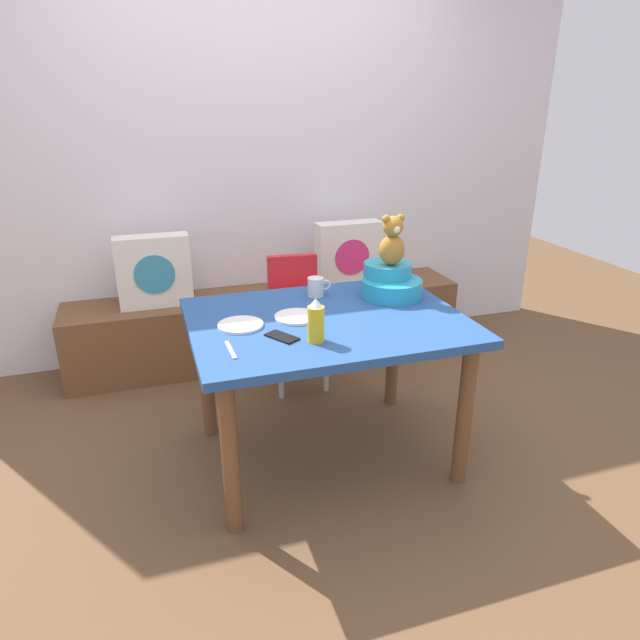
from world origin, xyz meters
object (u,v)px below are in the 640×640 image
object	(u,v)px
dining_table	(327,339)
coffee_mug	(316,287)
teddy_bear	(392,241)
ketchup_bottle	(316,321)
highchair	(296,305)
dinner_plate_far	(241,325)
pillow_floral_left	(154,271)
cell_phone	(282,337)
infant_seat_teal	(390,282)
pillow_floral_right	(348,255)
dinner_plate_near	(296,317)

from	to	relation	value
dining_table	coffee_mug	xyz separation A→B (m)	(0.04, 0.30, 0.15)
teddy_bear	ketchup_bottle	bearing A→B (deg)	-140.92
highchair	dinner_plate_far	world-z (taller)	highchair
ketchup_bottle	pillow_floral_left	bearing A→B (deg)	112.23
highchair	cell_phone	size ratio (longest dim) A/B	5.49
infant_seat_teal	pillow_floral_right	bearing A→B (deg)	81.11
pillow_floral_left	dinner_plate_near	size ratio (longest dim) A/B	2.20
dinner_plate_near	pillow_floral_left	bearing A→B (deg)	116.52
pillow_floral_right	teddy_bear	distance (m)	1.07
dining_table	highchair	size ratio (longest dim) A/B	1.56
infant_seat_teal	dinner_plate_far	world-z (taller)	infant_seat_teal
highchair	teddy_bear	world-z (taller)	teddy_bear
ketchup_bottle	cell_phone	size ratio (longest dim) A/B	1.28
pillow_floral_right	teddy_bear	world-z (taller)	teddy_bear
dinner_plate_near	cell_phone	xyz separation A→B (m)	(-0.12, -0.20, -0.00)
pillow_floral_left	infant_seat_teal	bearing A→B (deg)	-42.16
infant_seat_teal	teddy_bear	distance (m)	0.21
highchair	dinner_plate_far	distance (m)	0.92
infant_seat_teal	coffee_mug	size ratio (longest dim) A/B	2.75
pillow_floral_left	ketchup_bottle	size ratio (longest dim) A/B	2.38
pillow_floral_right	ketchup_bottle	size ratio (longest dim) A/B	2.38
coffee_mug	dining_table	bearing A→B (deg)	-98.46
dining_table	teddy_bear	xyz separation A→B (m)	(0.40, 0.19, 0.38)
pillow_floral_right	highchair	bearing A→B (deg)	-139.42
infant_seat_teal	ketchup_bottle	world-z (taller)	ketchup_bottle
highchair	ketchup_bottle	world-z (taller)	ketchup_bottle
ketchup_bottle	cell_phone	distance (m)	0.17
pillow_floral_right	infant_seat_teal	distance (m)	1.03
dining_table	dinner_plate_far	size ratio (longest dim) A/B	6.15
teddy_bear	dinner_plate_far	xyz separation A→B (m)	(-0.79, -0.17, -0.27)
pillow_floral_right	coffee_mug	bearing A→B (deg)	-119.67
pillow_floral_right	coffee_mug	world-z (taller)	pillow_floral_right
highchair	cell_phone	distance (m)	1.02
highchair	teddy_bear	distance (m)	0.84
cell_phone	dinner_plate_far	bearing A→B (deg)	96.69
pillow_floral_left	teddy_bear	xyz separation A→B (m)	(1.11, -1.01, 0.34)
infant_seat_teal	coffee_mug	bearing A→B (deg)	163.21
pillow_floral_right	highchair	distance (m)	0.66
infant_seat_teal	dinner_plate_far	xyz separation A→B (m)	(-0.79, -0.17, -0.07)
ketchup_bottle	dinner_plate_far	world-z (taller)	ketchup_bottle
dinner_plate_near	cell_phone	world-z (taller)	dinner_plate_near
infant_seat_teal	cell_phone	xyz separation A→B (m)	(-0.65, -0.35, -0.07)
dining_table	dinner_plate_far	xyz separation A→B (m)	(-0.39, 0.02, 0.11)
coffee_mug	cell_phone	distance (m)	0.55
pillow_floral_right	dinner_plate_near	bearing A→B (deg)	-120.70
infant_seat_teal	dinner_plate_near	distance (m)	0.56
dining_table	teddy_bear	distance (m)	0.58
pillow_floral_right	ketchup_bottle	bearing A→B (deg)	-115.47
pillow_floral_right	dinner_plate_far	bearing A→B (deg)	-128.80
coffee_mug	dinner_plate_near	world-z (taller)	coffee_mug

